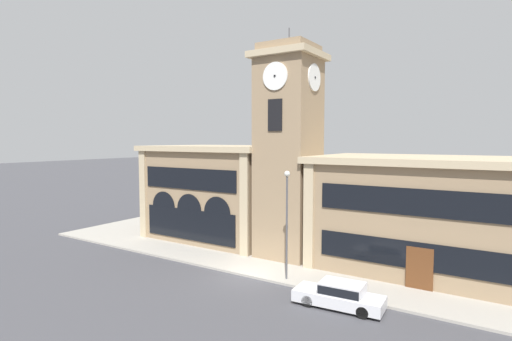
% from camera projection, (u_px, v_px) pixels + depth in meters
% --- Properties ---
extents(ground_plane, '(300.00, 300.00, 0.00)m').
position_uv_depth(ground_plane, '(248.00, 277.00, 25.59)').
color(ground_plane, '#424247').
extents(sidewalk_kerb, '(42.33, 14.11, 0.15)m').
position_uv_depth(sidewalk_kerb, '(297.00, 251.00, 31.51)').
color(sidewalk_kerb, '#A39E93').
rests_on(sidewalk_kerb, ground_plane).
extents(clock_tower, '(4.65, 4.65, 16.93)m').
position_uv_depth(clock_tower, '(288.00, 152.00, 29.57)').
color(clock_tower, '#937A5B').
rests_on(clock_tower, ground_plane).
extents(town_hall_left_wing, '(12.32, 9.33, 8.31)m').
position_uv_depth(town_hall_left_wing, '(221.00, 191.00, 36.14)').
color(town_hall_left_wing, '#937A5B').
rests_on(town_hall_left_wing, ground_plane).
extents(town_hall_right_wing, '(15.59, 9.33, 7.69)m').
position_uv_depth(town_hall_right_wing, '(433.00, 214.00, 26.58)').
color(town_hall_right_wing, '#937A5B').
rests_on(town_hall_right_wing, ground_plane).
extents(parked_car_near, '(4.78, 2.00, 1.36)m').
position_uv_depth(parked_car_near, '(340.00, 294.00, 20.95)').
color(parked_car_near, silver).
rests_on(parked_car_near, ground_plane).
extents(street_lamp, '(0.36, 0.36, 6.77)m').
position_uv_depth(street_lamp, '(287.00, 210.00, 24.62)').
color(street_lamp, '#4C4C51').
rests_on(street_lamp, sidewalk_kerb).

